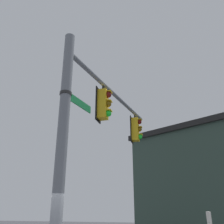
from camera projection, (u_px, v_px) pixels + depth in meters
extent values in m
cylinder|color=slate|center=(61.00, 153.00, 5.92)|extent=(0.28, 0.28, 6.85)
cylinder|color=slate|center=(115.00, 95.00, 9.57)|extent=(6.11, 1.27, 0.15)
cylinder|color=black|center=(103.00, 88.00, 8.70)|extent=(0.08, 0.08, 0.18)
cube|color=gold|center=(103.00, 105.00, 8.48)|extent=(0.36, 0.30, 1.05)
sphere|color=#590F0F|center=(108.00, 95.00, 8.56)|extent=(0.22, 0.22, 0.22)
cube|color=gold|center=(109.00, 92.00, 8.59)|extent=(0.24, 0.20, 0.03)
sphere|color=brown|center=(108.00, 104.00, 8.43)|extent=(0.22, 0.22, 0.22)
cube|color=gold|center=(109.00, 101.00, 8.46)|extent=(0.24, 0.20, 0.03)
sphere|color=#1EE533|center=(108.00, 113.00, 8.30)|extent=(0.22, 0.22, 0.22)
cube|color=gold|center=(109.00, 111.00, 8.34)|extent=(0.24, 0.20, 0.03)
cube|color=black|center=(98.00, 105.00, 8.52)|extent=(0.54, 0.03, 1.22)
cylinder|color=black|center=(135.00, 117.00, 11.39)|extent=(0.08, 0.08, 0.18)
cube|color=gold|center=(135.00, 130.00, 11.16)|extent=(0.36, 0.30, 1.05)
sphere|color=#590F0F|center=(139.00, 122.00, 11.24)|extent=(0.22, 0.22, 0.22)
cube|color=gold|center=(139.00, 120.00, 11.28)|extent=(0.24, 0.20, 0.03)
sphere|color=brown|center=(139.00, 129.00, 11.12)|extent=(0.22, 0.22, 0.22)
cube|color=gold|center=(140.00, 127.00, 11.15)|extent=(0.24, 0.20, 0.03)
sphere|color=#1EE533|center=(140.00, 137.00, 10.99)|extent=(0.22, 0.22, 0.22)
cube|color=gold|center=(140.00, 135.00, 11.02)|extent=(0.24, 0.20, 0.03)
cube|color=black|center=(132.00, 130.00, 11.20)|extent=(0.54, 0.03, 1.22)
cube|color=#147238|center=(80.00, 104.00, 7.11)|extent=(1.11, 0.23, 0.22)
cube|color=white|center=(80.00, 104.00, 7.11)|extent=(1.11, 0.21, 0.04)
cylinder|color=#262626|center=(66.00, 94.00, 6.50)|extent=(0.32, 0.32, 0.08)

